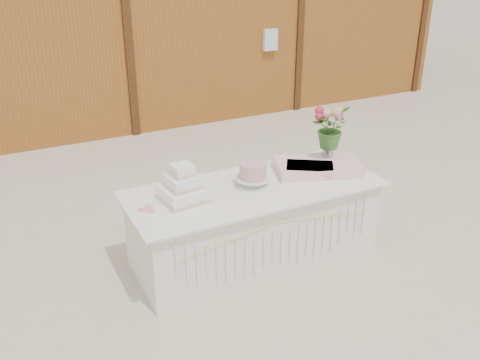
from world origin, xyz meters
name	(u,v)px	position (x,y,z in m)	size (l,w,h in m)	color
ground	(254,258)	(0.00, 0.00, 0.00)	(80.00, 80.00, 0.00)	beige
barn	(95,11)	(-0.01, 5.99, 1.68)	(12.60, 4.60, 3.30)	brown
cake_table	(254,223)	(0.00, 0.00, 0.39)	(2.40, 1.00, 0.77)	silver
wedding_cake	(183,188)	(-0.68, 0.05, 0.88)	(0.41, 0.41, 0.34)	white
pink_cake_stand	(253,173)	(0.00, 0.04, 0.90)	(0.32, 0.32, 0.23)	silver
satin_runner	(317,166)	(0.73, 0.05, 0.82)	(0.81, 0.47, 0.10)	#F9C8C9
flower_vase	(328,149)	(0.90, 0.12, 0.95)	(0.11, 0.11, 0.15)	#ABABAF
bouquet	(330,123)	(0.90, 0.12, 1.22)	(0.37, 0.32, 0.41)	#3D6F2C
loose_flowers	(143,202)	(-1.02, 0.15, 0.78)	(0.15, 0.37, 0.02)	pink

